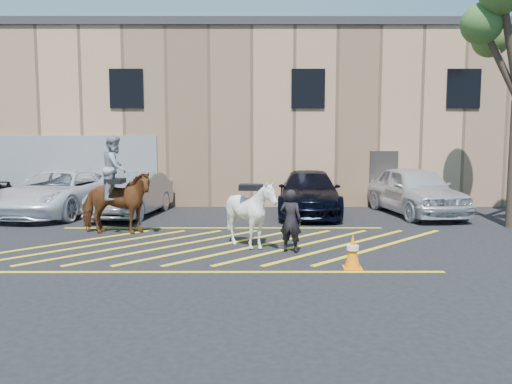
{
  "coord_description": "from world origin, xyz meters",
  "views": [
    {
      "loc": [
        0.96,
        -12.54,
        2.64
      ],
      "look_at": [
        0.98,
        0.2,
        1.3
      ],
      "focal_mm": 35.0,
      "sensor_mm": 36.0,
      "label": 1
    }
  ],
  "objects_px": {
    "traffic_cone": "(353,251)",
    "mounted_bay": "(116,195)",
    "car_silver_sedan": "(132,195)",
    "saddled_white": "(251,214)",
    "car_white_pickup": "(60,193)",
    "car_white_suv": "(415,190)",
    "car_blue_suv": "(309,193)",
    "handler": "(291,221)"
  },
  "relations": [
    {
      "from": "mounted_bay",
      "to": "traffic_cone",
      "type": "xyz_separation_m",
      "value": [
        5.9,
        -3.83,
        -0.75
      ]
    },
    {
      "from": "saddled_white",
      "to": "car_blue_suv",
      "type": "bearing_deg",
      "value": 70.33
    },
    {
      "from": "mounted_bay",
      "to": "handler",
      "type": "bearing_deg",
      "value": -25.75
    },
    {
      "from": "car_white_pickup",
      "to": "car_blue_suv",
      "type": "bearing_deg",
      "value": 8.49
    },
    {
      "from": "car_white_suv",
      "to": "traffic_cone",
      "type": "xyz_separation_m",
      "value": [
        -3.63,
        -7.46,
        -0.5
      ]
    },
    {
      "from": "handler",
      "to": "mounted_bay",
      "type": "height_order",
      "value": "mounted_bay"
    },
    {
      "from": "car_white_suv",
      "to": "car_blue_suv",
      "type": "bearing_deg",
      "value": 169.66
    },
    {
      "from": "car_white_suv",
      "to": "saddled_white",
      "type": "distance_m",
      "value": 7.94
    },
    {
      "from": "car_white_pickup",
      "to": "traffic_cone",
      "type": "bearing_deg",
      "value": -32.54
    },
    {
      "from": "car_white_suv",
      "to": "car_silver_sedan",
      "type": "bearing_deg",
      "value": 173.97
    },
    {
      "from": "car_blue_suv",
      "to": "traffic_cone",
      "type": "relative_size",
      "value": 7.15
    },
    {
      "from": "car_silver_sedan",
      "to": "car_white_suv",
      "type": "distance_m",
      "value": 9.89
    },
    {
      "from": "traffic_cone",
      "to": "car_white_suv",
      "type": "bearing_deg",
      "value": 64.04
    },
    {
      "from": "handler",
      "to": "traffic_cone",
      "type": "relative_size",
      "value": 2.03
    },
    {
      "from": "handler",
      "to": "saddled_white",
      "type": "xyz_separation_m",
      "value": [
        -0.94,
        0.43,
        0.11
      ]
    },
    {
      "from": "saddled_white",
      "to": "mounted_bay",
      "type": "bearing_deg",
      "value": 154.02
    },
    {
      "from": "car_blue_suv",
      "to": "car_white_suv",
      "type": "bearing_deg",
      "value": 2.05
    },
    {
      "from": "car_blue_suv",
      "to": "mounted_bay",
      "type": "relative_size",
      "value": 1.89
    },
    {
      "from": "traffic_cone",
      "to": "mounted_bay",
      "type": "bearing_deg",
      "value": 147.01
    },
    {
      "from": "car_white_pickup",
      "to": "traffic_cone",
      "type": "height_order",
      "value": "car_white_pickup"
    },
    {
      "from": "traffic_cone",
      "to": "saddled_white",
      "type": "bearing_deg",
      "value": 136.71
    },
    {
      "from": "car_silver_sedan",
      "to": "car_blue_suv",
      "type": "relative_size",
      "value": 0.86
    },
    {
      "from": "car_white_pickup",
      "to": "saddled_white",
      "type": "bearing_deg",
      "value": -31.45
    },
    {
      "from": "car_white_suv",
      "to": "handler",
      "type": "relative_size",
      "value": 3.41
    },
    {
      "from": "car_silver_sedan",
      "to": "handler",
      "type": "height_order",
      "value": "handler"
    },
    {
      "from": "handler",
      "to": "saddled_white",
      "type": "bearing_deg",
      "value": -1.56
    },
    {
      "from": "car_silver_sedan",
      "to": "mounted_bay",
      "type": "bearing_deg",
      "value": -76.29
    },
    {
      "from": "traffic_cone",
      "to": "handler",
      "type": "bearing_deg",
      "value": 126.97
    },
    {
      "from": "car_blue_suv",
      "to": "traffic_cone",
      "type": "height_order",
      "value": "car_blue_suv"
    },
    {
      "from": "car_white_pickup",
      "to": "traffic_cone",
      "type": "distance_m",
      "value": 11.62
    },
    {
      "from": "handler",
      "to": "car_silver_sedan",
      "type": "bearing_deg",
      "value": -24.51
    },
    {
      "from": "handler",
      "to": "saddled_white",
      "type": "height_order",
      "value": "saddled_white"
    },
    {
      "from": "car_silver_sedan",
      "to": "mounted_bay",
      "type": "xyz_separation_m",
      "value": [
        0.35,
        -3.32,
        0.37
      ]
    },
    {
      "from": "car_white_suv",
      "to": "mounted_bay",
      "type": "relative_size",
      "value": 1.84
    },
    {
      "from": "car_blue_suv",
      "to": "car_white_pickup",
      "type": "bearing_deg",
      "value": -174.42
    },
    {
      "from": "car_blue_suv",
      "to": "handler",
      "type": "distance_m",
      "value": 6.17
    },
    {
      "from": "car_white_suv",
      "to": "mounted_bay",
      "type": "xyz_separation_m",
      "value": [
        -9.54,
        -3.63,
        0.25
      ]
    },
    {
      "from": "car_white_suv",
      "to": "saddled_white",
      "type": "xyz_separation_m",
      "value": [
        -5.74,
        -5.49,
        -0.02
      ]
    },
    {
      "from": "handler",
      "to": "mounted_bay",
      "type": "relative_size",
      "value": 0.54
    },
    {
      "from": "car_silver_sedan",
      "to": "mounted_bay",
      "type": "distance_m",
      "value": 3.36
    },
    {
      "from": "car_blue_suv",
      "to": "mounted_bay",
      "type": "bearing_deg",
      "value": -142.38
    },
    {
      "from": "mounted_bay",
      "to": "car_blue_suv",
      "type": "bearing_deg",
      "value": 33.11
    }
  ]
}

